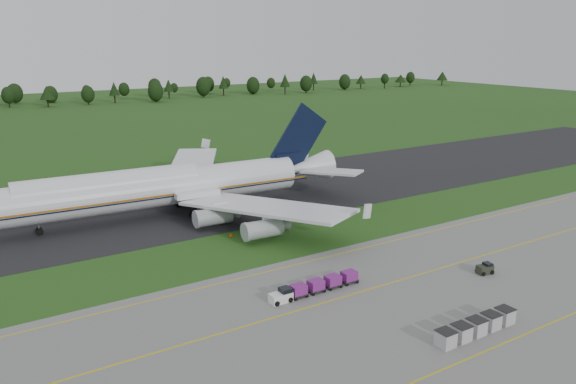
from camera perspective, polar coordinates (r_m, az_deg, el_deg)
ground at (r=92.72m, az=1.05°, el=-4.53°), size 600.00×600.00×0.00m
apron at (r=69.22m, az=17.04°, el=-12.38°), size 300.00×52.00×0.06m
taxiway at (r=116.04m, az=-6.54°, el=-0.53°), size 300.00×40.00×0.08m
apron_markings at (r=73.38m, az=12.87°, el=-10.41°), size 300.00×30.20×0.01m
tree_line at (r=297.31m, az=-24.67°, el=8.99°), size 529.33×23.50×12.00m
aircraft at (r=104.74m, az=-12.16°, el=0.57°), size 68.02×66.43×19.15m
baggage_train at (r=72.62m, az=2.64°, el=-9.56°), size 13.12×1.68×1.61m
utility_cart at (r=82.81m, az=19.35°, el=-7.44°), size 2.36×1.66×1.19m
uld_row at (r=66.44m, az=18.59°, el=-12.83°), size 11.42×1.82×1.80m
edge_markers at (r=97.30m, az=-0.47°, el=-3.40°), size 20.74×0.30×0.60m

